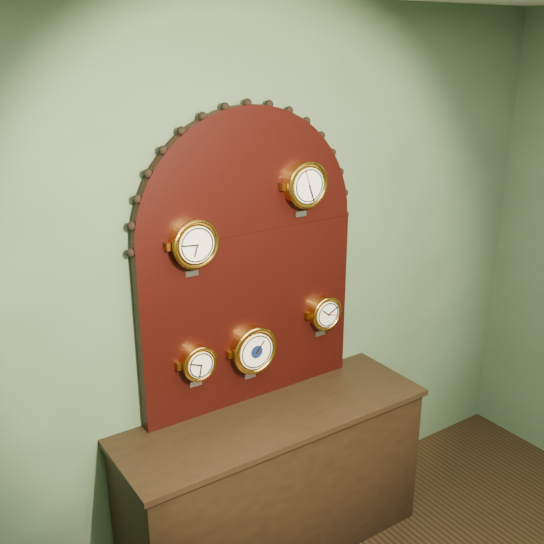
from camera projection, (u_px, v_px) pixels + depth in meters
wall_back at (245, 292)px, 3.30m from camera, size 4.00×0.00×4.00m
shop_counter at (274, 484)px, 3.42m from camera, size 1.60×0.50×0.80m
display_board at (249, 252)px, 3.18m from camera, size 1.26×0.06×1.53m
roman_clock at (194, 243)px, 2.92m from camera, size 0.23×0.08×0.28m
arabic_clock at (305, 185)px, 3.18m from camera, size 0.24×0.08×0.29m
hygrometer at (198, 363)px, 3.11m from camera, size 0.18×0.08×0.23m
barometer at (253, 349)px, 3.28m from camera, size 0.25×0.08×0.30m
tide_clock at (324, 313)px, 3.49m from camera, size 0.19×0.08×0.24m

